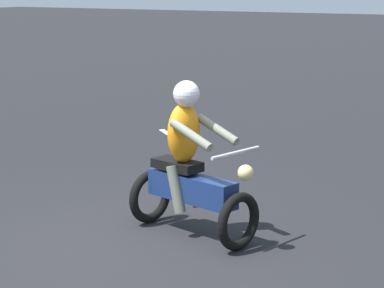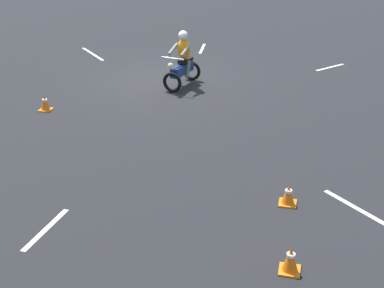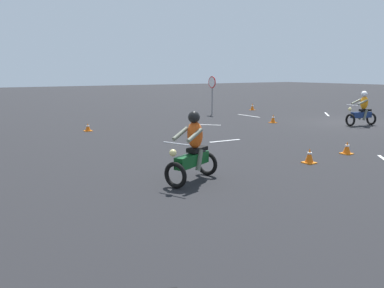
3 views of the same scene
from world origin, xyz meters
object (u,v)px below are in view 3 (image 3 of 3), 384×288
(traffic_cone_mid_left, at_px, (309,156))
(motorcycle_rider_background, at_px, (193,151))
(traffic_cone_near_left, at_px, (193,122))
(stop_sign, at_px, (212,87))
(traffic_cone_near_right, at_px, (273,119))
(traffic_cone_mid_center, at_px, (347,148))
(traffic_cone_far_center, at_px, (252,107))
(traffic_cone_far_right, at_px, (88,127))
(motorcycle_rider_foreground, at_px, (362,111))

(traffic_cone_mid_left, bearing_deg, motorcycle_rider_background, 85.16)
(traffic_cone_near_left, xyz_separation_m, traffic_cone_mid_left, (-8.23, 1.44, 0.04))
(motorcycle_rider_background, relative_size, stop_sign, 0.72)
(motorcycle_rider_background, bearing_deg, traffic_cone_near_right, -77.12)
(traffic_cone_mid_center, bearing_deg, traffic_cone_near_left, 3.79)
(motorcycle_rider_background, bearing_deg, stop_sign, -60.29)
(motorcycle_rider_background, height_order, traffic_cone_near_right, motorcycle_rider_background)
(traffic_cone_near_left, relative_size, traffic_cone_far_center, 0.75)
(traffic_cone_far_right, bearing_deg, traffic_cone_near_left, -101.55)
(traffic_cone_mid_center, xyz_separation_m, traffic_cone_far_center, (12.12, -6.96, 0.03))
(traffic_cone_near_left, height_order, traffic_cone_far_right, traffic_cone_near_left)
(motorcycle_rider_foreground, height_order, traffic_cone_far_right, motorcycle_rider_foreground)
(traffic_cone_far_right, bearing_deg, traffic_cone_near_right, -105.42)
(motorcycle_rider_foreground, xyz_separation_m, traffic_cone_mid_center, (-3.59, 6.28, -0.53))
(stop_sign, bearing_deg, traffic_cone_far_center, -80.79)
(motorcycle_rider_foreground, height_order, traffic_cone_mid_center, motorcycle_rider_foreground)
(stop_sign, relative_size, traffic_cone_near_right, 5.35)
(motorcycle_rider_background, distance_m, traffic_cone_far_center, 17.44)
(motorcycle_rider_background, bearing_deg, traffic_cone_mid_center, -113.97)
(traffic_cone_mid_center, distance_m, traffic_cone_far_center, 13.98)
(traffic_cone_far_center, bearing_deg, motorcycle_rider_foreground, 175.50)
(motorcycle_rider_background, height_order, traffic_cone_far_center, motorcycle_rider_background)
(traffic_cone_near_left, height_order, traffic_cone_mid_center, traffic_cone_mid_center)
(motorcycle_rider_background, height_order, traffic_cone_mid_left, motorcycle_rider_background)
(traffic_cone_near_left, bearing_deg, traffic_cone_far_right, 78.45)
(motorcycle_rider_background, xyz_separation_m, traffic_cone_near_right, (6.48, -9.11, -0.52))
(traffic_cone_near_left, height_order, traffic_cone_near_right, traffic_cone_near_right)
(motorcycle_rider_foreground, bearing_deg, traffic_cone_mid_center, 131.95)
(traffic_cone_near_left, bearing_deg, traffic_cone_far_center, -61.50)
(traffic_cone_near_left, xyz_separation_m, traffic_cone_mid_center, (-8.06, -0.53, 0.03))
(motorcycle_rider_foreground, distance_m, traffic_cone_near_left, 8.17)
(traffic_cone_far_right, height_order, traffic_cone_far_center, traffic_cone_far_center)
(stop_sign, distance_m, traffic_cone_far_right, 8.94)
(traffic_cone_mid_center, relative_size, traffic_cone_mid_left, 0.92)
(stop_sign, height_order, traffic_cone_near_left, stop_sign)
(traffic_cone_near_right, height_order, traffic_cone_far_center, traffic_cone_far_center)
(motorcycle_rider_foreground, height_order, traffic_cone_near_left, motorcycle_rider_foreground)
(motorcycle_rider_foreground, height_order, traffic_cone_mid_left, motorcycle_rider_foreground)
(traffic_cone_far_center, bearing_deg, stop_sign, 99.21)
(traffic_cone_near_left, xyz_separation_m, traffic_cone_near_right, (-1.43, -3.94, 0.04))
(stop_sign, xyz_separation_m, traffic_cone_near_left, (-3.44, 3.62, -1.47))
(motorcycle_rider_foreground, relative_size, traffic_cone_near_right, 3.86)
(stop_sign, relative_size, traffic_cone_far_right, 6.68)
(traffic_cone_near_right, distance_m, traffic_cone_mid_center, 7.45)
(motorcycle_rider_foreground, height_order, traffic_cone_far_center, motorcycle_rider_foreground)
(traffic_cone_near_right, bearing_deg, traffic_cone_far_right, 74.58)
(motorcycle_rider_background, xyz_separation_m, traffic_cone_near_left, (7.91, -5.18, -0.56))
(motorcycle_rider_foreground, bearing_deg, traffic_cone_far_center, 7.68)
(traffic_cone_mid_center, relative_size, traffic_cone_far_right, 1.16)
(traffic_cone_mid_left, relative_size, traffic_cone_far_center, 0.94)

